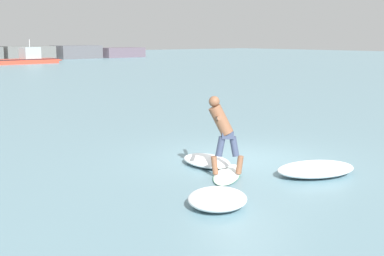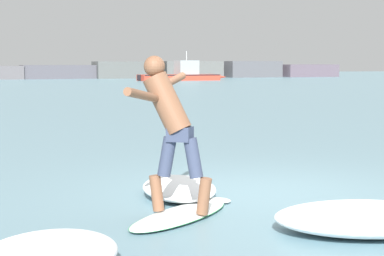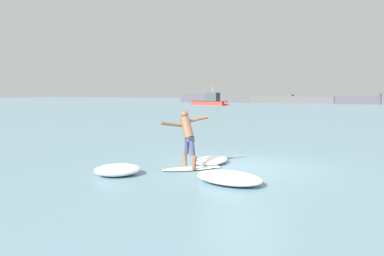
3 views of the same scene
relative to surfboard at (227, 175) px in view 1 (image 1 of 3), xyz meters
name	(u,v)px [view 1 (image 1 of 3)]	position (x,y,z in m)	size (l,w,h in m)	color
ground_plane	(244,159)	(1.46, 0.92, -0.03)	(200.00, 200.00, 0.00)	slate
surfboard	(227,175)	(0.00, 0.00, 0.00)	(1.75, 1.56, 0.20)	white
surfer	(222,128)	(-0.12, 0.05, 1.07)	(1.08, 1.39, 1.75)	brown
fishing_boat_near_jetty	(26,59)	(17.33, 52.41, 0.54)	(9.33, 2.93, 2.82)	#C63E2B
wave_foam_at_tail	(217,199)	(-1.65, -1.48, 0.12)	(1.70, 1.69, 0.31)	white
wave_foam_at_nose	(206,161)	(0.31, 1.06, 0.08)	(1.16, 1.63, 0.23)	white
wave_foam_beside	(316,169)	(1.57, -1.22, 0.12)	(2.13, 1.68, 0.29)	white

